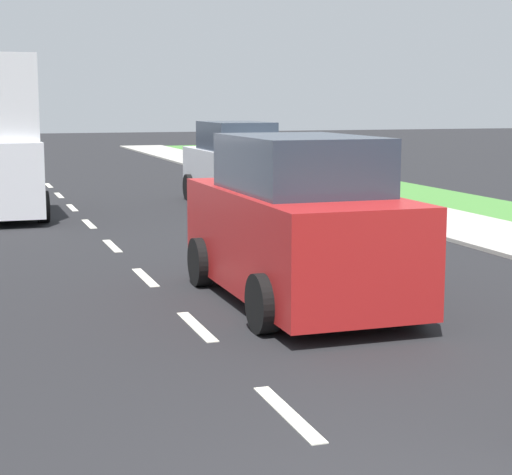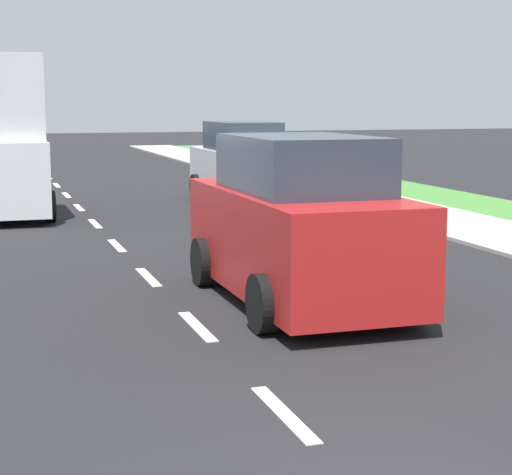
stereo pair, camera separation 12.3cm
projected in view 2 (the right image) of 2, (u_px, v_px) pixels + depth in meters
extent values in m
plane|color=black|center=(65.00, 194.00, 24.53)|extent=(96.00, 96.00, 0.00)
cube|color=silver|center=(284.00, 413.00, 7.30)|extent=(0.14, 1.40, 0.01)
cube|color=silver|center=(197.00, 326.00, 10.13)|extent=(0.14, 1.40, 0.01)
cube|color=silver|center=(148.00, 277.00, 12.95)|extent=(0.14, 1.40, 0.01)
cube|color=silver|center=(117.00, 246.00, 15.77)|extent=(0.14, 1.40, 0.01)
cube|color=silver|center=(95.00, 224.00, 18.60)|extent=(0.14, 1.40, 0.01)
cube|color=silver|center=(79.00, 208.00, 21.42)|extent=(0.14, 1.40, 0.01)
cube|color=silver|center=(66.00, 195.00, 24.25)|extent=(0.14, 1.40, 0.01)
cube|color=silver|center=(57.00, 185.00, 27.07)|extent=(0.14, 1.40, 0.01)
cube|color=silver|center=(49.00, 177.00, 29.90)|extent=(0.14, 1.40, 0.01)
cube|color=silver|center=(42.00, 171.00, 32.72)|extent=(0.14, 1.40, 0.01)
cube|color=silver|center=(37.00, 165.00, 35.55)|extent=(0.14, 1.40, 0.01)
cube|color=silver|center=(32.00, 160.00, 38.37)|extent=(0.14, 1.40, 0.01)
cube|color=silver|center=(28.00, 156.00, 41.20)|extent=(0.14, 1.40, 0.01)
cube|color=silver|center=(24.00, 153.00, 44.02)|extent=(0.14, 1.40, 0.01)
cube|color=silver|center=(21.00, 150.00, 46.85)|extent=(0.14, 1.40, 0.01)
cube|color=silver|center=(19.00, 147.00, 49.67)|extent=(0.14, 1.40, 0.01)
cylinder|color=black|center=(50.00, 206.00, 18.81)|extent=(0.22, 0.68, 0.68)
cylinder|color=black|center=(40.00, 193.00, 21.50)|extent=(0.22, 0.68, 0.68)
cube|color=red|center=(298.00, 240.00, 11.26)|extent=(1.78, 4.36, 1.26)
cube|color=#2D3847|center=(301.00, 164.00, 11.01)|extent=(1.57, 2.40, 0.70)
cylinder|color=black|center=(203.00, 262.00, 12.33)|extent=(0.22, 0.68, 0.68)
cylinder|color=black|center=(324.00, 255.00, 12.88)|extent=(0.22, 0.68, 0.68)
cylinder|color=black|center=(263.00, 304.00, 9.79)|extent=(0.22, 0.68, 0.68)
cylinder|color=black|center=(410.00, 293.00, 10.33)|extent=(0.22, 0.68, 0.68)
cube|color=silver|center=(241.00, 174.00, 22.00)|extent=(1.61, 4.27, 1.19)
cube|color=#2D3847|center=(242.00, 136.00, 21.76)|extent=(1.42, 2.35, 0.70)
cylinder|color=black|center=(196.00, 187.00, 23.07)|extent=(0.22, 0.68, 0.68)
cylinder|color=black|center=(256.00, 185.00, 23.56)|extent=(0.22, 0.68, 0.68)
cylinder|color=black|center=(224.00, 197.00, 20.57)|extent=(0.22, 0.68, 0.68)
cylinder|color=black|center=(290.00, 195.00, 21.07)|extent=(0.22, 0.68, 0.68)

